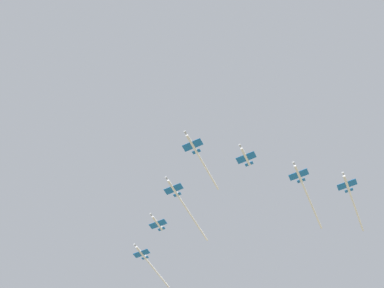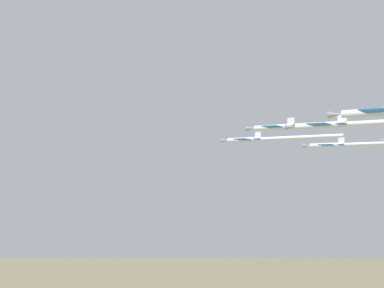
% 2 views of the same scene
% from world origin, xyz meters
% --- Properties ---
extents(jet_lead, '(23.83, 25.23, 2.49)m').
position_xyz_m(jet_lead, '(-5.21, -8.83, 138.29)').
color(jet_lead, white).
extents(jet_port_inner, '(9.82, 10.22, 2.49)m').
position_xyz_m(jet_port_inner, '(0.59, 10.64, 139.34)').
color(jet_port_inner, white).
extents(jet_starboard_inner, '(30.35, 32.16, 2.49)m').
position_xyz_m(jet_starboard_inner, '(-31.87, -6.14, 137.25)').
color(jet_starboard_inner, white).
extents(jet_port_outer, '(30.14, 31.93, 2.49)m').
position_xyz_m(jet_port_outer, '(-5.16, 42.39, 137.41)').
color(jet_port_outer, white).
extents(jet_starboard_outer, '(9.82, 10.22, 2.49)m').
position_xyz_m(jet_starboard_outer, '(-49.55, -13.00, 139.18)').
color(jet_starboard_outer, white).
extents(jet_center_rear, '(27.16, 28.77, 2.49)m').
position_xyz_m(jet_center_rear, '(-1.11, 63.72, 137.10)').
color(jet_center_rear, white).
extents(jet_port_trail, '(26.25, 27.81, 2.49)m').
position_xyz_m(jet_port_trail, '(-77.53, -8.91, 139.49)').
color(jet_port_trail, white).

